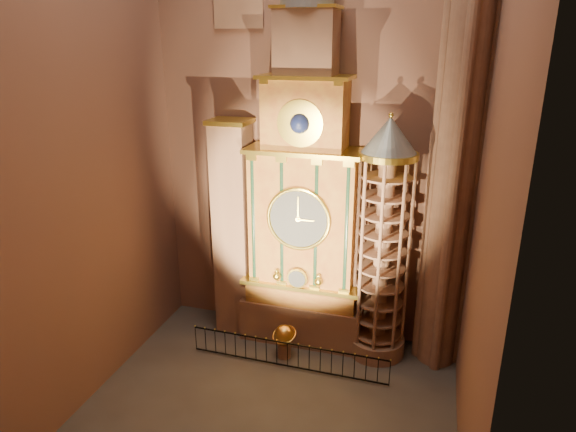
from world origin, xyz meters
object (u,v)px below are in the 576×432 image
(astronomical_clock, at_px, (304,204))
(stair_turret, at_px, (383,245))
(celestial_globe, at_px, (284,338))
(iron_railing, at_px, (287,355))
(portrait_tower, at_px, (234,229))

(astronomical_clock, distance_m, stair_turret, 3.78)
(astronomical_clock, relative_size, celestial_globe, 10.63)
(iron_railing, bearing_deg, astronomical_clock, 89.83)
(portrait_tower, xyz_separation_m, iron_railing, (3.39, -2.62, -4.50))
(stair_turret, relative_size, celestial_globe, 6.87)
(celestial_globe, height_order, iron_railing, celestial_globe)
(portrait_tower, bearing_deg, iron_railing, -37.64)
(portrait_tower, height_order, iron_railing, portrait_tower)
(stair_turret, xyz_separation_m, iron_railing, (-3.51, -2.34, -4.62))
(stair_turret, relative_size, iron_railing, 1.24)
(iron_railing, bearing_deg, portrait_tower, 142.36)
(stair_turret, distance_m, celestial_globe, 6.02)
(astronomical_clock, distance_m, iron_railing, 6.56)
(portrait_tower, relative_size, stair_turret, 0.94)
(astronomical_clock, xyz_separation_m, stair_turret, (3.50, -0.26, -1.41))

